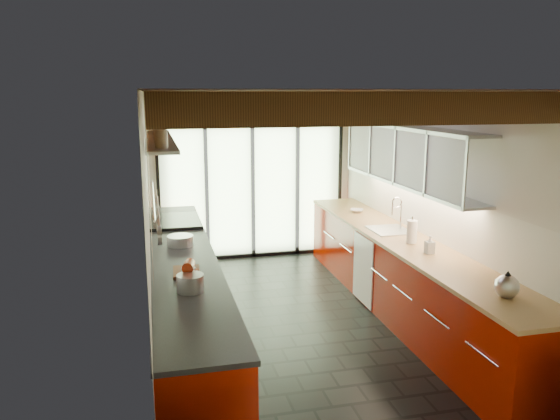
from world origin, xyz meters
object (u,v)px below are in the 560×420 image
(paper_towel, at_px, (412,232))
(bowl, at_px, (357,211))
(stand_mixer, at_px, (189,275))
(soap_bottle, at_px, (430,245))
(kettle, at_px, (507,285))

(paper_towel, height_order, bowl, paper_towel)
(stand_mixer, xyz_separation_m, soap_bottle, (2.54, 0.37, 0.01))
(stand_mixer, bearing_deg, paper_towel, 16.98)
(stand_mixer, xyz_separation_m, paper_towel, (2.54, 0.78, 0.04))
(kettle, xyz_separation_m, paper_towel, (0.00, 1.70, 0.03))
(paper_towel, bearing_deg, stand_mixer, -163.02)
(bowl, bearing_deg, kettle, -90.00)
(bowl, bearing_deg, stand_mixer, -136.03)
(paper_towel, bearing_deg, kettle, -90.00)
(soap_bottle, bearing_deg, kettle, -90.00)
(kettle, xyz_separation_m, bowl, (0.00, 3.38, -0.08))
(bowl, bearing_deg, soap_bottle, -90.00)
(stand_mixer, height_order, soap_bottle, stand_mixer)
(paper_towel, distance_m, bowl, 1.68)
(bowl, bearing_deg, paper_towel, -90.00)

